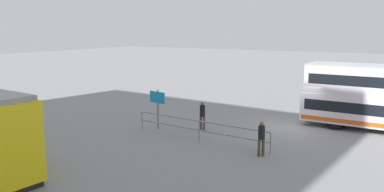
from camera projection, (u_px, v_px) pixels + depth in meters
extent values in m
plane|color=gray|center=(295.00, 128.00, 24.07)|extent=(160.00, 160.00, 0.00)
cylinder|color=black|center=(339.00, 118.00, 24.48)|extent=(1.07, 2.52, 1.00)
cylinder|color=#4C3F2D|center=(204.00, 123.00, 23.46)|extent=(0.14, 0.14, 0.83)
cylinder|color=#4C3F2D|center=(201.00, 123.00, 23.57)|extent=(0.14, 0.14, 0.83)
cylinder|color=black|center=(202.00, 111.00, 23.39)|extent=(0.32, 0.32, 0.64)
sphere|color=#8C6647|center=(202.00, 104.00, 23.32)|extent=(0.23, 0.23, 0.23)
cylinder|color=#4C3F2D|center=(259.00, 148.00, 18.62)|extent=(0.14, 0.14, 0.83)
cylinder|color=#4C3F2D|center=(263.00, 147.00, 18.68)|extent=(0.14, 0.14, 0.83)
cylinder|color=black|center=(262.00, 132.00, 18.53)|extent=(0.45, 0.45, 0.64)
sphere|color=#8C6647|center=(262.00, 123.00, 18.45)|extent=(0.22, 0.22, 0.22)
cube|color=gray|center=(199.00, 121.00, 21.24)|extent=(8.25, 0.62, 0.06)
cube|color=gray|center=(199.00, 130.00, 21.32)|extent=(8.25, 0.62, 0.06)
cylinder|color=gray|center=(271.00, 143.00, 18.97)|extent=(0.07, 0.07, 1.05)
cylinder|color=gray|center=(199.00, 131.00, 21.33)|extent=(0.07, 0.07, 1.05)
cylinder|color=gray|center=(142.00, 120.00, 23.68)|extent=(0.07, 0.07, 1.05)
cylinder|color=slate|center=(158.00, 110.00, 23.61)|extent=(0.10, 0.10, 2.36)
cube|color=#1999D8|center=(157.00, 97.00, 23.45)|extent=(1.21, 0.26, 0.68)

